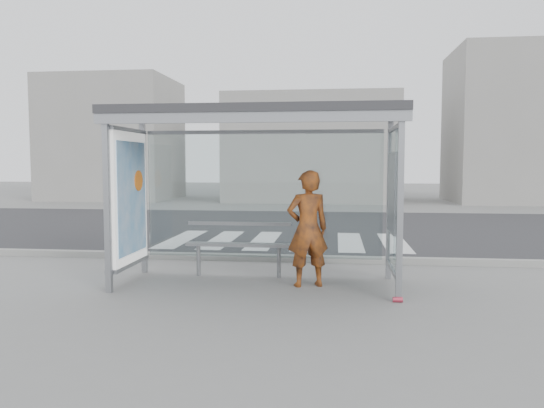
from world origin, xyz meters
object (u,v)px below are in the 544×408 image
at_px(bus_shelter, 232,152).
at_px(person, 308,229).
at_px(soda_can, 398,300).
at_px(bench, 238,244).

bearing_deg(bus_shelter, person, -1.85).
bearing_deg(soda_can, person, 147.80).
bearing_deg(bench, bus_shelter, -88.58).
distance_m(person, soda_can, 1.67).
bearing_deg(soda_can, bench, 150.66).
bearing_deg(bench, soda_can, -29.34).
bearing_deg(bus_shelter, bench, 91.42).
xyz_separation_m(bus_shelter, person, (1.13, -0.04, -1.12)).
xyz_separation_m(bench, soda_can, (2.37, -1.33, -0.49)).
xyz_separation_m(bus_shelter, bench, (-0.01, 0.52, -1.46)).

